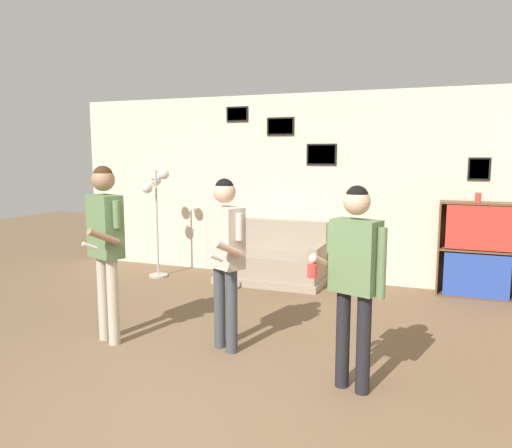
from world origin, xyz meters
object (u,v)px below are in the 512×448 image
person_player_foreground_center (225,247)px  bottle_on_floor (229,283)px  floor_lamp (156,200)px  drinking_cup (478,197)px  bookshelf (477,250)px  couch (272,262)px  person_watcher_holding_cup (355,268)px  person_player_foreground_left (105,235)px

person_player_foreground_center → bottle_on_floor: size_ratio=5.70×
floor_lamp → drinking_cup: bearing=7.0°
person_player_foreground_center → drinking_cup: 3.57m
bookshelf → drinking_cup: 0.68m
couch → floor_lamp: floor_lamp is taller
floor_lamp → person_player_foreground_center: 3.07m
person_watcher_holding_cup → floor_lamp: bearing=142.5°
floor_lamp → person_player_foreground_left: bearing=-68.4°
person_player_foreground_left → drinking_cup: (3.41, 2.98, 0.22)m
person_player_foreground_left → bottle_on_floor: size_ratio=6.09×
person_player_foreground_left → couch: bearing=75.3°
couch → drinking_cup: (2.68, 0.20, 1.00)m
couch → person_watcher_holding_cup: person_watcher_holding_cup is taller
bookshelf → person_player_foreground_left: 4.57m
person_player_foreground_left → person_player_foreground_center: size_ratio=1.07×
bottle_on_floor → person_player_foreground_left: bearing=-99.9°
floor_lamp → drinking_cup: (4.38, 0.53, 0.14)m
person_watcher_holding_cup → bottle_on_floor: (-2.05, 2.23, -0.87)m
bookshelf → bottle_on_floor: bookshelf is taller
floor_lamp → drinking_cup: floor_lamp is taller
couch → person_watcher_holding_cup: size_ratio=0.95×
floor_lamp → bookshelf: bearing=6.9°
person_player_foreground_center → drinking_cup: bearing=50.6°
person_player_foreground_left → person_player_foreground_center: (1.16, 0.23, -0.08)m
drinking_cup → couch: bearing=-175.8°
drinking_cup → person_watcher_holding_cup: bearing=-107.6°
bookshelf → person_player_foreground_center: person_player_foreground_center is taller
bookshelf → drinking_cup: (-0.03, 0.00, 0.68)m
floor_lamp → couch: bearing=11.2°
bottle_on_floor → drinking_cup: drinking_cup is taller
bookshelf → bottle_on_floor: size_ratio=4.34×
couch → bottle_on_floor: bearing=-117.6°
bookshelf → person_watcher_holding_cup: person_watcher_holding_cup is taller
bookshelf → person_player_foreground_center: (-2.29, -2.75, 0.38)m
person_watcher_holding_cup → bottle_on_floor: size_ratio=5.66×
person_player_foreground_left → person_player_foreground_center: 1.18m
person_player_foreground_center → person_watcher_holding_cup: 1.32m
person_player_foreground_center → couch: bearing=99.5°
bookshelf → drinking_cup: size_ratio=10.36×
couch → floor_lamp: bearing=-168.8°
bottle_on_floor → couch: bearing=62.4°
person_player_foreground_center → person_player_foreground_left: bearing=-168.9°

